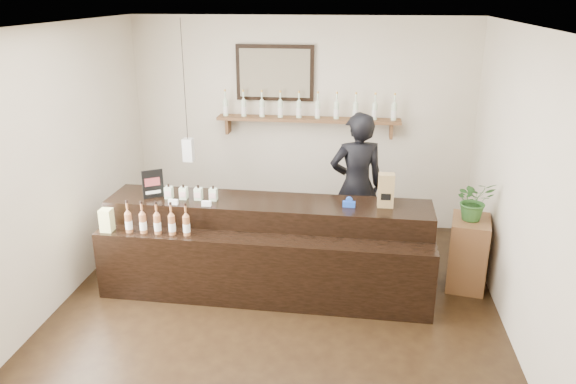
# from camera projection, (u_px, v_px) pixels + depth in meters

# --- Properties ---
(ground) EXTENTS (5.00, 5.00, 0.00)m
(ground) POSITION_uv_depth(u_px,v_px,m) (275.00, 316.00, 5.64)
(ground) COLOR black
(ground) RESTS_ON ground
(room_shell) EXTENTS (5.00, 5.00, 5.00)m
(room_shell) POSITION_uv_depth(u_px,v_px,m) (273.00, 153.00, 5.07)
(room_shell) COLOR beige
(room_shell) RESTS_ON ground
(back_wall_decor) EXTENTS (2.66, 0.96, 1.69)m
(back_wall_decor) POSITION_uv_depth(u_px,v_px,m) (289.00, 99.00, 7.28)
(back_wall_decor) COLOR brown
(back_wall_decor) RESTS_ON ground
(counter) EXTENTS (3.49, 1.00, 1.13)m
(counter) POSITION_uv_depth(u_px,v_px,m) (266.00, 250.00, 6.04)
(counter) COLOR black
(counter) RESTS_ON ground
(promo_sign) EXTENTS (0.20, 0.14, 0.31)m
(promo_sign) POSITION_uv_depth(u_px,v_px,m) (153.00, 184.00, 6.03)
(promo_sign) COLOR black
(promo_sign) RESTS_ON counter
(paper_bag) EXTENTS (0.16, 0.13, 0.36)m
(paper_bag) POSITION_uv_depth(u_px,v_px,m) (386.00, 190.00, 5.78)
(paper_bag) COLOR olive
(paper_bag) RESTS_ON counter
(tape_dispenser) EXTENTS (0.13, 0.06, 0.11)m
(tape_dispenser) POSITION_uv_depth(u_px,v_px,m) (349.00, 203.00, 5.81)
(tape_dispenser) COLOR blue
(tape_dispenser) RESTS_ON counter
(side_cabinet) EXTENTS (0.48, 0.60, 0.79)m
(side_cabinet) POSITION_uv_depth(u_px,v_px,m) (468.00, 253.00, 6.12)
(side_cabinet) COLOR brown
(side_cabinet) RESTS_ON ground
(potted_plant) EXTENTS (0.47, 0.43, 0.44)m
(potted_plant) POSITION_uv_depth(u_px,v_px,m) (474.00, 200.00, 5.91)
(potted_plant) COLOR #2D5C24
(potted_plant) RESTS_ON side_cabinet
(shopkeeper) EXTENTS (0.83, 0.65, 2.02)m
(shopkeeper) POSITION_uv_depth(u_px,v_px,m) (357.00, 176.00, 6.66)
(shopkeeper) COLOR black
(shopkeeper) RESTS_ON ground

